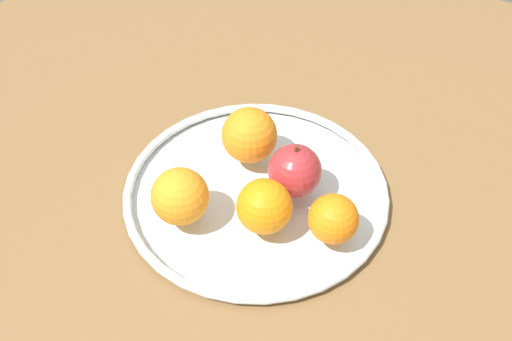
# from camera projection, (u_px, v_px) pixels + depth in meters

# --- Properties ---
(ground_plane) EXTENTS (1.36, 1.36, 0.04)m
(ground_plane) POSITION_uv_depth(u_px,v_px,m) (256.00, 205.00, 0.83)
(ground_plane) COLOR brown
(fruit_bowl) EXTENTS (0.35, 0.35, 0.02)m
(fruit_bowl) POSITION_uv_depth(u_px,v_px,m) (256.00, 191.00, 0.80)
(fruit_bowl) COLOR silver
(fruit_bowl) RESTS_ON ground_plane
(apple) EXTENTS (0.07, 0.07, 0.08)m
(apple) POSITION_uv_depth(u_px,v_px,m) (295.00, 171.00, 0.77)
(apple) COLOR #AC2D32
(apple) RESTS_ON fruit_bowl
(orange_front_left) EXTENTS (0.07, 0.07, 0.07)m
(orange_front_left) POSITION_uv_depth(u_px,v_px,m) (180.00, 196.00, 0.74)
(orange_front_left) COLOR orange
(orange_front_left) RESTS_ON fruit_bowl
(orange_center) EXTENTS (0.08, 0.08, 0.08)m
(orange_center) POSITION_uv_depth(u_px,v_px,m) (249.00, 135.00, 0.81)
(orange_center) COLOR orange
(orange_center) RESTS_ON fruit_bowl
(orange_back_right) EXTENTS (0.07, 0.07, 0.07)m
(orange_back_right) POSITION_uv_depth(u_px,v_px,m) (264.00, 206.00, 0.73)
(orange_back_right) COLOR orange
(orange_back_right) RESTS_ON fruit_bowl
(orange_front_right) EXTENTS (0.06, 0.06, 0.06)m
(orange_front_right) POSITION_uv_depth(u_px,v_px,m) (333.00, 219.00, 0.72)
(orange_front_right) COLOR orange
(orange_front_right) RESTS_ON fruit_bowl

